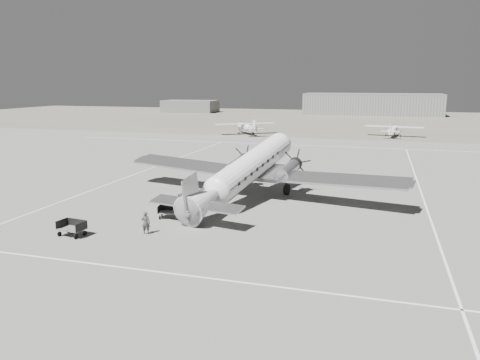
# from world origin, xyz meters

# --- Properties ---
(ground) EXTENTS (260.00, 260.00, 0.00)m
(ground) POSITION_xyz_m (0.00, 0.00, 0.00)
(ground) COLOR slate
(ground) RESTS_ON ground
(taxi_line_near) EXTENTS (60.00, 0.15, 0.01)m
(taxi_line_near) POSITION_xyz_m (0.00, -14.00, 0.01)
(taxi_line_near) COLOR silver
(taxi_line_near) RESTS_ON ground
(taxi_line_right) EXTENTS (0.15, 80.00, 0.01)m
(taxi_line_right) POSITION_xyz_m (12.00, 0.00, 0.01)
(taxi_line_right) COLOR silver
(taxi_line_right) RESTS_ON ground
(taxi_line_left) EXTENTS (0.15, 60.00, 0.01)m
(taxi_line_left) POSITION_xyz_m (-18.00, 10.00, 0.01)
(taxi_line_left) COLOR silver
(taxi_line_left) RESTS_ON ground
(taxi_line_horizon) EXTENTS (90.00, 0.15, 0.01)m
(taxi_line_horizon) POSITION_xyz_m (0.00, 40.00, 0.01)
(taxi_line_horizon) COLOR silver
(taxi_line_horizon) RESTS_ON ground
(grass_infield) EXTENTS (260.00, 90.00, 0.01)m
(grass_infield) POSITION_xyz_m (0.00, 95.00, 0.00)
(grass_infield) COLOR #5C594D
(grass_infield) RESTS_ON ground
(hangar_main) EXTENTS (42.00, 14.00, 6.60)m
(hangar_main) POSITION_xyz_m (5.00, 120.00, 3.30)
(hangar_main) COLOR slate
(hangar_main) RESTS_ON ground
(shed_secondary) EXTENTS (18.00, 10.00, 4.00)m
(shed_secondary) POSITION_xyz_m (-55.00, 115.00, 2.00)
(shed_secondary) COLOR #575757
(shed_secondary) RESTS_ON ground
(dc3_airliner) EXTENTS (30.11, 23.65, 5.13)m
(dc3_airliner) POSITION_xyz_m (-2.83, 2.53, 2.57)
(dc3_airliner) COLOR #B6B6B9
(dc3_airliner) RESTS_ON ground
(light_plane_left) EXTENTS (15.39, 14.81, 2.49)m
(light_plane_left) POSITION_xyz_m (-17.18, 52.84, 1.24)
(light_plane_left) COLOR silver
(light_plane_left) RESTS_ON ground
(light_plane_right) EXTENTS (11.86, 10.11, 2.24)m
(light_plane_right) POSITION_xyz_m (10.37, 57.11, 1.12)
(light_plane_right) COLOR silver
(light_plane_right) RESTS_ON ground
(baggage_cart_near) EXTENTS (1.95, 1.58, 0.96)m
(baggage_cart_near) POSITION_xyz_m (-6.92, -4.43, 0.48)
(baggage_cart_near) COLOR #575757
(baggage_cart_near) RESTS_ON ground
(baggage_cart_far) EXTENTS (2.01, 1.54, 1.05)m
(baggage_cart_far) POSITION_xyz_m (-11.36, -10.13, 0.52)
(baggage_cart_far) COLOR #575757
(baggage_cart_far) RESTS_ON ground
(ground_crew) EXTENTS (0.65, 0.51, 1.56)m
(ground_crew) POSITION_xyz_m (-6.82, -8.33, 0.78)
(ground_crew) COLOR #313131
(ground_crew) RESTS_ON ground
(ramp_agent) EXTENTS (0.84, 0.97, 1.71)m
(ramp_agent) POSITION_xyz_m (-6.63, -2.97, 0.85)
(ramp_agent) COLOR #B6B5B3
(ramp_agent) RESTS_ON ground
(passenger) EXTENTS (0.81, 1.02, 1.83)m
(passenger) POSITION_xyz_m (-6.42, -1.92, 0.92)
(passenger) COLOR #AAAAA7
(passenger) RESTS_ON ground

